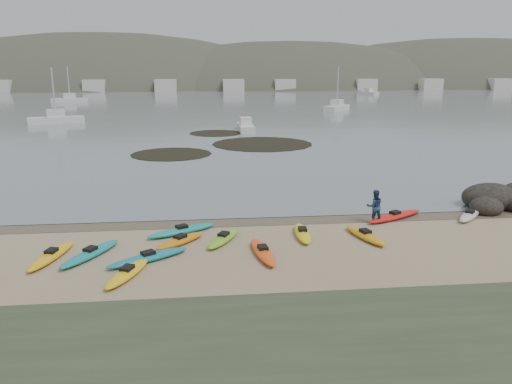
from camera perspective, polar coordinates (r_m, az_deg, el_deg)
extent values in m
plane|color=tan|center=(27.52, 0.00, -3.03)|extent=(600.00, 600.00, 0.00)
plane|color=brown|center=(27.24, 0.07, -3.21)|extent=(60.00, 60.00, 0.00)
plane|color=slate|center=(326.26, -5.72, 12.64)|extent=(1200.00, 1200.00, 0.00)
ellipsoid|color=orange|center=(23.84, -8.64, -5.52)|extent=(2.54, 2.61, 0.34)
ellipsoid|color=teal|center=(23.18, -18.38, -6.69)|extent=(2.40, 3.66, 0.34)
ellipsoid|color=yellow|center=(24.69, 5.33, -4.72)|extent=(0.85, 3.06, 0.34)
ellipsoid|color=red|center=(28.38, 15.59, -2.68)|extent=(3.93, 2.58, 0.34)
ellipsoid|color=silver|center=(29.96, 23.24, -2.44)|extent=(2.63, 2.74, 0.34)
ellipsoid|color=#80C226|center=(23.93, -3.72, -5.30)|extent=(2.04, 3.06, 0.34)
ellipsoid|color=#FF5516|center=(22.20, 0.78, -6.86)|extent=(1.14, 3.52, 0.34)
ellipsoid|color=teal|center=(22.07, -12.21, -7.33)|extent=(3.59, 2.61, 0.34)
ellipsoid|color=yellow|center=(20.69, -14.48, -8.95)|extent=(1.81, 3.21, 0.34)
ellipsoid|color=gold|center=(24.88, 12.37, -4.85)|extent=(1.54, 3.26, 0.34)
ellipsoid|color=teal|center=(25.26, -8.48, -4.38)|extent=(3.61, 2.45, 0.34)
ellipsoid|color=yellow|center=(23.55, -22.31, -6.71)|extent=(1.54, 3.72, 0.34)
imported|color=navy|center=(27.24, 13.41, -1.62)|extent=(0.91, 0.72, 1.81)
ellipsoid|color=black|center=(32.90, 25.16, -1.07)|extent=(3.41, 2.65, 1.71)
ellipsoid|color=black|center=(31.34, 24.78, -1.90)|extent=(1.90, 1.71, 1.14)
cylinder|color=black|center=(48.22, -9.65, 4.27)|extent=(7.66, 7.66, 0.04)
cylinder|color=black|center=(53.92, 0.72, 5.50)|extent=(10.80, 10.80, 0.04)
cylinder|color=black|center=(62.91, -4.61, 6.70)|extent=(6.63, 6.63, 0.04)
cube|color=silver|center=(79.61, -21.87, 7.67)|extent=(8.10, 4.53, 1.09)
cube|color=silver|center=(65.29, -1.20, 7.40)|extent=(1.92, 6.66, 0.93)
cube|color=silver|center=(96.88, 9.23, 9.48)|extent=(6.48, 7.66, 1.11)
cube|color=silver|center=(125.46, -20.49, 9.81)|extent=(8.34, 3.35, 1.13)
cube|color=silver|center=(155.99, 12.74, 11.00)|extent=(4.62, 7.35, 1.00)
ellipsoid|color=#384235|center=(226.65, -16.89, 6.91)|extent=(220.00, 120.00, 80.00)
ellipsoid|color=#384235|center=(220.67, 3.86, 8.01)|extent=(200.00, 110.00, 68.00)
ellipsoid|color=#384235|center=(258.56, 22.52, 7.48)|extent=(230.00, 130.00, 76.00)
cube|color=beige|center=(182.56, -26.84, 10.73)|extent=(7.00, 5.00, 4.00)
cube|color=beige|center=(175.69, -19.36, 11.36)|extent=(7.00, 5.00, 4.00)
cube|color=beige|center=(171.93, -11.39, 11.83)|extent=(7.00, 5.00, 4.00)
cube|color=beige|center=(171.48, -3.20, 12.07)|extent=(7.00, 5.00, 4.00)
cube|color=beige|center=(174.37, 4.88, 12.07)|extent=(7.00, 5.00, 4.00)
cube|color=beige|center=(180.43, 12.55, 11.86)|extent=(7.00, 5.00, 4.00)
cube|color=beige|center=(189.36, 19.59, 11.49)|extent=(7.00, 5.00, 4.00)
cube|color=beige|center=(200.77, 25.90, 11.01)|extent=(7.00, 5.00, 4.00)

